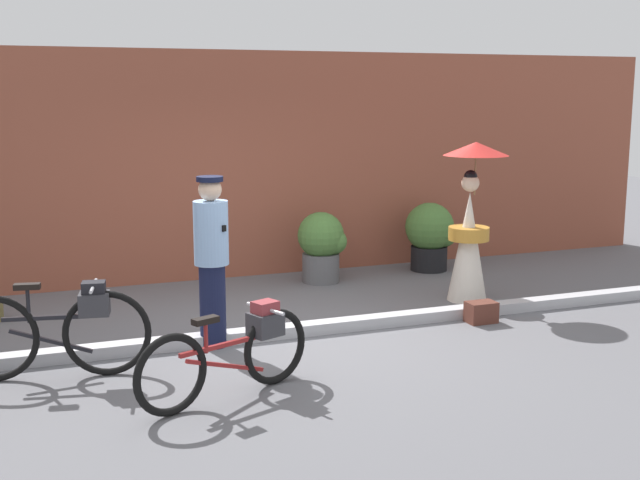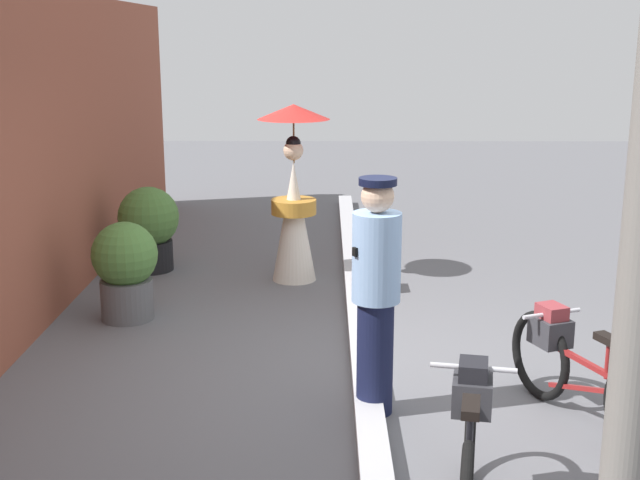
% 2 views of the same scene
% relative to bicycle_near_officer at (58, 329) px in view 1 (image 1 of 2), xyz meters
% --- Properties ---
extents(ground_plane, '(30.00, 30.00, 0.00)m').
position_rel_bicycle_near_officer_xyz_m(ground_plane, '(2.13, 0.46, -0.45)').
color(ground_plane, slate).
extents(building_wall, '(14.00, 0.40, 3.05)m').
position_rel_bicycle_near_officer_xyz_m(building_wall, '(2.13, 3.54, 1.07)').
color(building_wall, brown).
rests_on(building_wall, ground_plane).
extents(sidewalk_curb, '(14.00, 0.20, 0.12)m').
position_rel_bicycle_near_officer_xyz_m(sidewalk_curb, '(2.13, 0.46, -0.39)').
color(sidewalk_curb, '#B2B2B7').
rests_on(sidewalk_curb, ground_plane).
extents(bicycle_near_officer, '(1.72, 0.51, 0.87)m').
position_rel_bicycle_near_officer_xyz_m(bicycle_near_officer, '(0.00, 0.00, 0.00)').
color(bicycle_near_officer, black).
rests_on(bicycle_near_officer, ground_plane).
extents(bicycle_far_side, '(1.62, 0.73, 0.76)m').
position_rel_bicycle_near_officer_xyz_m(bicycle_far_side, '(1.33, -0.98, -0.06)').
color(bicycle_far_side, black).
rests_on(bicycle_far_side, ground_plane).
extents(person_officer, '(0.34, 0.35, 1.70)m').
position_rel_bicycle_near_officer_xyz_m(person_officer, '(1.49, 0.42, 0.46)').
color(person_officer, '#141938').
rests_on(person_officer, ground_plane).
extents(person_with_parasol, '(0.78, 0.78, 1.92)m').
position_rel_bicycle_near_officer_xyz_m(person_with_parasol, '(4.82, 1.11, 0.50)').
color(person_with_parasol, silver).
rests_on(person_with_parasol, ground_plane).
extents(potted_plant_by_door, '(0.63, 0.62, 0.94)m').
position_rel_bicycle_near_officer_xyz_m(potted_plant_by_door, '(3.51, 2.64, 0.06)').
color(potted_plant_by_door, '#59595B').
rests_on(potted_plant_by_door, ground_plane).
extents(potted_plant_small, '(0.71, 0.69, 0.97)m').
position_rel_bicycle_near_officer_xyz_m(potted_plant_small, '(5.21, 2.77, 0.07)').
color(potted_plant_small, black).
rests_on(potted_plant_small, ground_plane).
extents(backpack_on_pavement, '(0.32, 0.22, 0.23)m').
position_rel_bicycle_near_officer_xyz_m(backpack_on_pavement, '(4.44, 0.19, -0.33)').
color(backpack_on_pavement, '#592D23').
rests_on(backpack_on_pavement, ground_plane).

